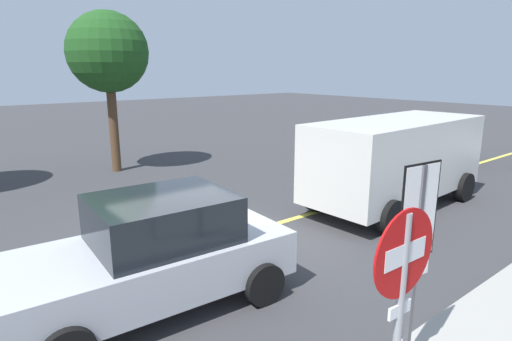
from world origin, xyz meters
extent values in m
plane|color=#38383A|center=(0.00, 0.00, 0.00)|extent=(80.00, 80.00, 0.00)
cube|color=#E0D14C|center=(3.00, 0.00, 0.01)|extent=(28.00, 0.16, 0.01)
cylinder|color=red|center=(-0.93, -4.98, 1.96)|extent=(0.76, 0.05, 0.76)
cube|color=white|center=(-0.93, -4.98, 1.96)|extent=(0.53, 0.05, 0.18)
cube|color=white|center=(-0.93, -4.98, 1.46)|extent=(0.28, 0.03, 0.11)
cube|color=#4C4C51|center=(-0.08, -4.60, 1.25)|extent=(0.06, 0.06, 2.50)
cube|color=white|center=(-0.08, -4.60, 2.02)|extent=(0.50, 0.08, 0.95)
cube|color=black|center=(-0.08, -4.60, 2.02)|extent=(0.54, 0.08, 0.99)
cube|color=white|center=(-0.08, -4.60, 1.41)|extent=(0.45, 0.07, 0.20)
cube|color=silver|center=(5.33, -0.86, 1.29)|extent=(5.28, 2.21, 1.82)
cube|color=black|center=(7.41, -0.77, 1.69)|extent=(0.24, 1.85, 0.80)
cylinder|color=black|center=(7.05, 0.22, 0.38)|extent=(0.77, 0.29, 0.76)
cylinder|color=black|center=(7.14, -1.78, 0.38)|extent=(0.77, 0.29, 0.76)
cylinder|color=black|center=(3.52, 0.07, 0.38)|extent=(0.77, 0.29, 0.76)
cylinder|color=black|center=(3.60, -1.93, 0.38)|extent=(0.77, 0.29, 0.76)
cube|color=black|center=(10.87, 1.60, 0.66)|extent=(4.50, 2.04, 0.69)
cube|color=black|center=(11.10, 1.61, 1.35)|extent=(2.20, 1.71, 0.69)
cylinder|color=black|center=(9.42, 0.61, 0.32)|extent=(0.65, 0.25, 0.64)
cylinder|color=black|center=(9.33, 2.42, 0.32)|extent=(0.65, 0.25, 0.64)
cylinder|color=black|center=(12.42, 0.77, 0.32)|extent=(0.65, 0.25, 0.64)
cylinder|color=black|center=(12.33, 2.58, 0.32)|extent=(0.65, 0.25, 0.64)
cube|color=#B7BABF|center=(-1.49, -1.37, 0.65)|extent=(4.07, 2.01, 0.66)
cube|color=black|center=(-1.29, -1.39, 1.32)|extent=(2.00, 1.67, 0.66)
cylinder|color=black|center=(-2.78, -0.41, 0.32)|extent=(0.65, 0.26, 0.64)
cylinder|color=black|center=(-0.19, -2.34, 0.32)|extent=(0.65, 0.26, 0.64)
cylinder|color=black|center=(-0.08, -0.58, 0.32)|extent=(0.65, 0.26, 0.64)
cylinder|color=#513823|center=(1.25, 7.28, 1.61)|extent=(0.30, 0.30, 3.22)
sphere|color=#1E4C1C|center=(1.25, 7.28, 3.94)|extent=(2.59, 2.59, 2.59)
camera|label=1|loc=(-3.79, -6.65, 3.39)|focal=29.43mm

